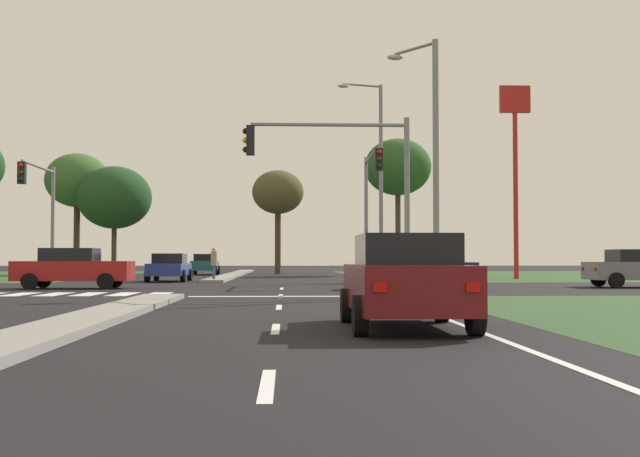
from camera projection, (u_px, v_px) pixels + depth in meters
ground_plane at (195, 288)px, 31.92m from camera, size 200.00×200.00×0.00m
grass_verge_far_right at (588, 275)px, 57.46m from camera, size 35.00×35.00×0.01m
median_island_near at (61, 328)px, 12.95m from camera, size 1.20×22.00×0.14m
median_island_far at (235, 274)px, 56.88m from camera, size 1.20×36.00×0.14m
lane_dash_near at (267, 385)px, 7.54m from camera, size 0.14×2.00×0.01m
lane_dash_second at (276, 329)px, 13.53m from camera, size 0.14×2.00×0.01m
lane_dash_third at (279, 307)px, 19.52m from camera, size 0.14×2.00×0.01m
lane_dash_fourth at (281, 296)px, 25.51m from camera, size 0.14×2.00×0.01m
lane_dash_fifth at (282, 289)px, 31.50m from camera, size 0.14×2.00×0.01m
edge_line_right at (463, 325)px, 14.24m from camera, size 0.14×24.00×0.01m
stop_bar_near at (290, 296)px, 25.09m from camera, size 6.40×0.50×0.01m
crosswalk_bar_second at (19, 294)px, 26.50m from camera, size 0.70×2.80×0.01m
crosswalk_bar_third at (54, 294)px, 26.55m from camera, size 0.70×2.80×0.01m
crosswalk_bar_fourth at (89, 294)px, 26.60m from camera, size 0.70×2.80×0.01m
crosswalk_bar_fifth at (123, 294)px, 26.65m from camera, size 0.70×2.80×0.01m
crosswalk_bar_sixth at (158, 294)px, 26.70m from camera, size 0.70×2.80×0.01m
car_blue_near at (169, 267)px, 41.56m from camera, size 2.01×4.50×1.46m
car_red_second at (73, 268)px, 31.79m from camera, size 4.61×1.99×1.62m
car_navy_fourth at (415, 269)px, 30.82m from camera, size 4.57×2.10×1.58m
car_maroon_fifth at (405, 281)px, 13.67m from camera, size 2.02×4.28×1.62m
car_grey_sixth at (638, 268)px, 33.23m from camera, size 4.28×2.07×1.58m
car_teal_seventh at (205, 264)px, 59.09m from camera, size 1.96×4.29×1.54m
traffic_signal_far_left at (42, 200)px, 36.56m from camera, size 0.32×4.91×5.63m
traffic_signal_near_right at (347, 171)px, 25.72m from camera, size 5.43×0.32×5.80m
traffic_signal_far_right at (370, 192)px, 36.98m from camera, size 0.32×5.73×6.18m
street_lamp_second at (431, 152)px, 25.56m from camera, size 1.48×1.74×8.25m
street_lamp_third at (378, 172)px, 40.12m from camera, size 2.33×0.83×10.04m
pedestrian_at_median at (214, 260)px, 41.18m from camera, size 0.34×0.34×1.64m
fastfood_pole_sign at (515, 138)px, 46.94m from camera, size 1.80×0.40×11.43m
treeline_third at (77, 181)px, 60.99m from camera, size 4.88×4.88×9.28m
treeline_fourth at (114, 198)px, 59.83m from camera, size 5.55×5.55×8.16m
treeline_fifth at (398, 168)px, 58.36m from camera, size 4.91×4.91×10.02m
treeline_sixth at (278, 193)px, 61.48m from camera, size 3.99×3.99×8.05m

